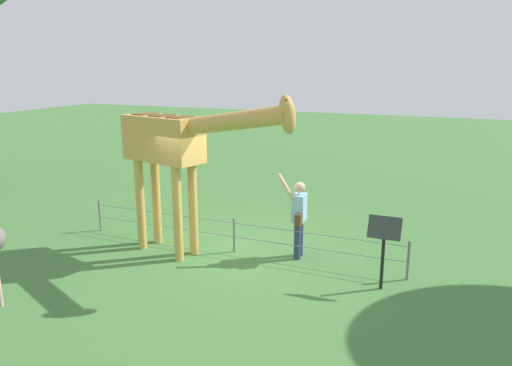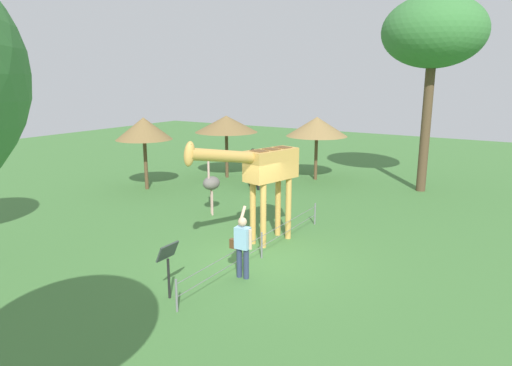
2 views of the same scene
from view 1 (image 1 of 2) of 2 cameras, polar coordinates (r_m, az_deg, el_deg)
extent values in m
plane|color=#427538|center=(10.29, -2.78, -8.21)|extent=(60.00, 60.00, 0.00)
cylinder|color=gold|center=(10.04, -7.37, -2.99)|extent=(0.18, 0.18, 1.94)
cylinder|color=gold|center=(9.75, -9.16, -3.58)|extent=(0.18, 0.18, 1.94)
cylinder|color=gold|center=(10.81, -11.59, -1.95)|extent=(0.18, 0.18, 1.94)
cylinder|color=gold|center=(10.54, -13.36, -2.46)|extent=(0.18, 0.18, 1.94)
cube|color=gold|center=(9.97, -10.79, 5.14)|extent=(1.82, 1.09, 0.90)
cube|color=brown|center=(9.55, -8.86, 7.64)|extent=(0.45, 0.51, 0.02)
cube|color=brown|center=(9.91, -10.91, 7.77)|extent=(0.45, 0.51, 0.02)
cube|color=brown|center=(10.29, -12.82, 7.89)|extent=(0.45, 0.51, 0.02)
cylinder|color=gold|center=(8.70, -2.90, 7.21)|extent=(2.41, 0.88, 0.70)
ellipsoid|color=gold|center=(7.99, 3.68, 8.01)|extent=(0.43, 0.34, 0.68)
cylinder|color=brown|center=(8.03, 3.84, 9.32)|extent=(0.05, 0.05, 0.14)
cylinder|color=brown|center=(7.91, 3.55, 9.26)|extent=(0.05, 0.05, 0.14)
cylinder|color=navy|center=(9.90, 4.85, -6.73)|extent=(0.14, 0.14, 0.78)
cylinder|color=navy|center=(10.08, 5.15, -6.35)|extent=(0.14, 0.14, 0.78)
cube|color=#8CBFE0|center=(9.78, 5.08, -2.88)|extent=(0.26, 0.37, 0.55)
sphere|color=#D8AD8C|center=(9.67, 5.13, -0.52)|extent=(0.22, 0.22, 0.22)
cylinder|color=#D8AD8C|center=(9.57, 3.46, -0.39)|extent=(0.37, 0.10, 0.51)
cylinder|color=#D8AD8C|center=(9.99, 5.40, -2.57)|extent=(0.08, 0.08, 0.50)
cube|color=brown|center=(9.62, 5.02, -4.26)|extent=(0.13, 0.21, 0.24)
cylinder|color=black|center=(8.85, 14.54, -9.09)|extent=(0.06, 0.06, 0.95)
cube|color=#333D38|center=(8.63, 14.81, -5.08)|extent=(0.56, 0.21, 0.38)
cylinder|color=slate|center=(12.08, -17.79, -3.62)|extent=(0.05, 0.05, 0.75)
cylinder|color=slate|center=(10.23, -2.58, -6.09)|extent=(0.05, 0.05, 0.75)
cylinder|color=slate|center=(9.38, 17.37, -8.63)|extent=(0.05, 0.05, 0.75)
cube|color=slate|center=(10.15, -2.60, -4.69)|extent=(7.00, 0.01, 0.01)
cube|color=slate|center=(10.25, -2.58, -6.28)|extent=(7.00, 0.01, 0.01)
camera|label=2|loc=(15.99, 46.20, 13.46)|focal=31.78mm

